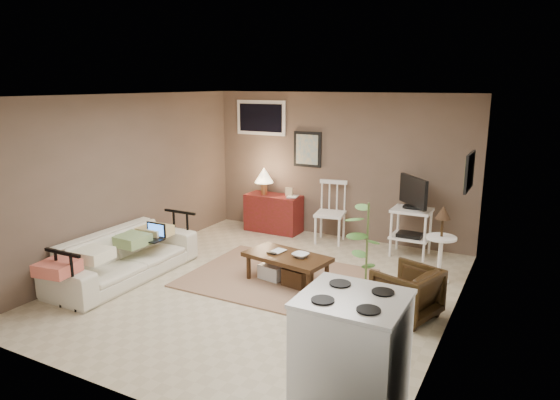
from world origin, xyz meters
The scene contains 20 objects.
floor centered at (0.00, 0.00, 0.00)m, with size 5.00×5.00×0.00m, color #C1B293.
art_back centered at (-0.55, 2.48, 1.45)m, with size 0.50×0.03×0.60m, color black.
art_right centered at (2.23, 1.05, 1.52)m, with size 0.03×0.60×0.45m, color black.
window centered at (-1.45, 2.48, 1.95)m, with size 0.96×0.03×0.60m, color white.
rug centered at (0.01, 0.33, 0.01)m, with size 2.28×1.82×0.02m, color #936E56.
coffee_table centered at (0.20, 0.26, 0.23)m, with size 1.17×0.74×0.41m.
sofa centered at (-1.80, -0.58, 0.41)m, with size 2.10×0.61×0.82m, color beige.
sofa_pillows centered at (-1.75, -0.82, 0.50)m, with size 0.40×2.00×0.14m, color #F6F0CC, non-canonical shape.
sofa_end_rails centered at (-1.68, -0.58, 0.35)m, with size 0.56×2.10×0.71m, color black, non-canonical shape.
laptop centered at (-1.60, -0.21, 0.53)m, with size 0.32×0.23×0.22m.
red_console centered at (-1.10, 2.25, 0.39)m, with size 0.97×0.43×1.12m.
spindle_chair centered at (0.02, 2.16, 0.47)m, with size 0.52×0.52×1.00m.
tv_stand centered at (1.34, 2.09, 0.64)m, with size 0.57×0.57×1.21m.
side_table centered at (1.93, 1.23, 0.64)m, with size 0.39×0.39×1.03m.
armchair centered at (1.80, 0.04, 0.31)m, with size 0.61×0.57×0.63m, color black.
potted_plant centered at (1.57, -0.73, 0.78)m, with size 0.37×0.37×1.47m.
stove centered at (1.84, -1.87, 0.50)m, with size 0.78×0.72×1.01m.
bowl centered at (0.39, 0.26, 0.49)m, with size 0.20×0.05×0.20m, color #37230F.
book_table centered at (-0.03, 0.32, 0.50)m, with size 0.15×0.02×0.21m, color #37230F.
book_console centered at (-0.80, 2.23, 0.76)m, with size 0.17×0.02×0.23m, color #37230F.
Camera 1 is at (2.96, -5.15, 2.54)m, focal length 32.00 mm.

